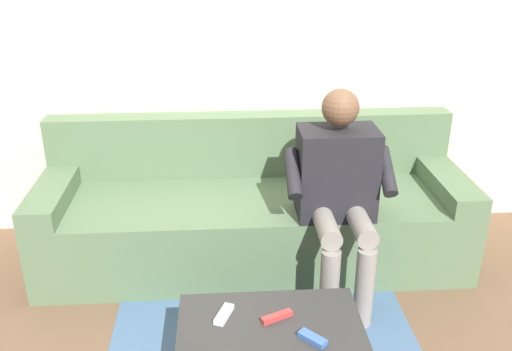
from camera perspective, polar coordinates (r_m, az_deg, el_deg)
ground_plane at (r=2.99m, az=0.66°, el=-15.33°), size 8.00×8.00×0.00m
back_wall at (r=3.58m, az=-0.80°, el=14.31°), size 4.89×0.06×2.60m
couch at (r=3.44m, az=-0.27°, el=-3.93°), size 2.51×0.81×0.84m
person_solo_seated at (r=2.99m, az=8.37°, el=-0.88°), size 0.57×0.58×1.15m
remote_white at (r=2.49m, az=-3.27°, el=-13.90°), size 0.09×0.14×0.02m
remote_red at (r=2.47m, az=2.13°, el=-14.14°), size 0.14×0.09×0.02m
remote_blue at (r=2.37m, az=5.75°, el=-16.13°), size 0.12×0.12×0.02m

